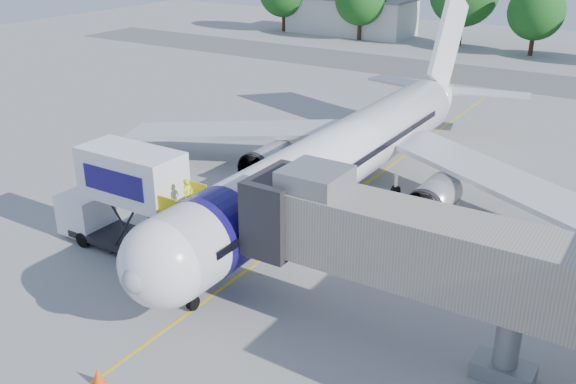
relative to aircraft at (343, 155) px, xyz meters
The scene contains 9 objects.
ground 5.07m from the aircraft, 90.00° to the right, with size 160.00×160.00×0.00m, color gray.
guidance_line 5.06m from the aircraft, 90.00° to the right, with size 0.15×70.00×0.01m, color yellow.
taxiway_strip 37.99m from the aircraft, 90.00° to the left, with size 120.00×10.00×0.01m, color #59595B.
aircraft is the anchor object (origin of this frame).
jet_bridge 13.77m from the aircraft, 54.30° to the right, with size 13.90×3.20×6.60m.
catering_hiloader 12.77m from the aircraft, 119.41° to the right, with size 8.50×2.44×5.50m.
safety_cone_b 19.38m from the aircraft, 89.24° to the right, with size 0.44×0.44×0.70m.
outbuilding_left 62.50m from the aircraft, 116.61° to the left, with size 18.40×8.40×5.30m.
tree_d 52.63m from the aircraft, 91.38° to the left, with size 6.82×6.82×8.70m.
Camera 1 is at (15.98, -27.18, 15.43)m, focal length 40.00 mm.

